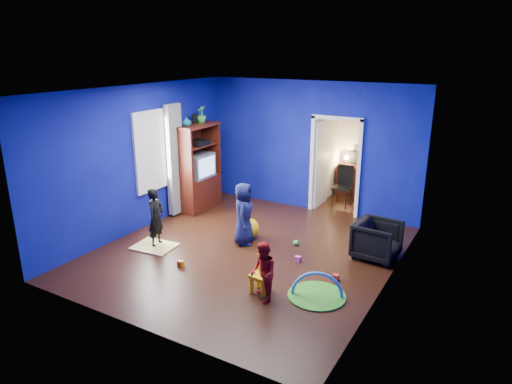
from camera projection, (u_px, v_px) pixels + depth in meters
The scene contains 33 objects.
floor at pixel (248, 252), 8.34m from camera, with size 5.00×5.50×0.01m, color black.
ceiling at pixel (247, 90), 7.46m from camera, with size 5.00×5.50×0.01m, color white.
wall_back at pixel (311, 147), 10.17m from camera, with size 5.00×0.02×2.90m, color #0A0D78.
wall_front at pixel (132, 227), 5.63m from camera, with size 5.00×0.02×2.90m, color #0A0D78.
wall_left at pixel (140, 159), 9.09m from camera, with size 0.02×5.50×2.90m, color #0A0D78.
wall_right at pixel (392, 198), 6.71m from camera, with size 0.02×5.50×2.90m, color #0A0D78.
alcove at pixel (349, 151), 10.67m from camera, with size 1.00×1.75×2.50m, color silver, non-canonical shape.
armchair at pixel (377, 240), 8.00m from camera, with size 0.73×0.75×0.68m, color black.
child_black at pixel (156, 218), 8.44m from camera, with size 0.41×0.27×1.12m, color black.
child_navy at pixel (244, 214), 8.52m from camera, with size 0.58×0.38×1.20m, color #10143C.
toddler_red at pixel (263, 272), 6.60m from camera, with size 0.44×0.34×0.91m, color red.
vase at pixel (187, 121), 9.75m from camera, with size 0.19×0.19×0.20m, color #0D606F.
potted_plant at pixel (201, 114), 10.16m from camera, with size 0.21×0.21×0.37m, color green.
tv_armoire at pixel (197, 167), 10.33m from camera, with size 0.58×1.14×1.96m, color #371109.
crt_tv at pixel (199, 166), 10.30m from camera, with size 0.46×0.70×0.54m, color silver.
yellow_blanket at pixel (154, 246), 8.52m from camera, with size 0.75×0.60×0.03m, color #F2E07A.
hopper_ball at pixel (248, 228), 8.87m from camera, with size 0.42×0.42×0.42m, color yellow.
kid_chair at pixel (261, 277), 6.90m from camera, with size 0.28×0.28×0.50m, color yellow.
play_mat at pixel (317, 296), 6.84m from camera, with size 0.87×0.87×0.02m, color green.
toy_arch at pixel (317, 295), 6.83m from camera, with size 0.78×0.78×0.05m, color #3F8CD8.
window_left at pixel (152, 151), 9.34m from camera, with size 0.03×0.95×1.55m, color white.
curtain at pixel (175, 160), 9.83m from camera, with size 0.14×0.42×2.40m, color slate.
doorway at pixel (335, 168), 10.00m from camera, with size 1.16×0.10×2.10m, color white.
study_desk at pixel (355, 181), 11.45m from camera, with size 0.88×0.44×0.75m, color #3D140A.
desk_monitor at pixel (358, 157), 11.38m from camera, with size 0.40×0.05×0.32m, color black.
desk_lamp at pixel (347, 157), 11.47m from camera, with size 0.14×0.14×0.14m, color #FFD88C.
folding_chair at pixel (342, 187), 10.64m from camera, with size 0.40×0.40×0.92m, color black.
book_shelf at pixel (361, 114), 11.05m from camera, with size 0.88×0.24×0.04m, color white.
toy_0 at pixel (336, 277), 7.30m from camera, with size 0.10×0.08×0.10m, color red.
toy_1 at pixel (362, 247), 8.42m from camera, with size 0.11×0.11×0.11m, color blue.
toy_2 at pixel (181, 263), 7.77m from camera, with size 0.10×0.08×0.10m, color orange.
toy_3 at pixel (296, 243), 8.59m from camera, with size 0.11×0.11×0.11m, color green.
toy_4 at pixel (298, 259), 7.94m from camera, with size 0.10×0.08×0.10m, color #D951A0.
Camera 1 is at (3.94, -6.52, 3.56)m, focal length 32.00 mm.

